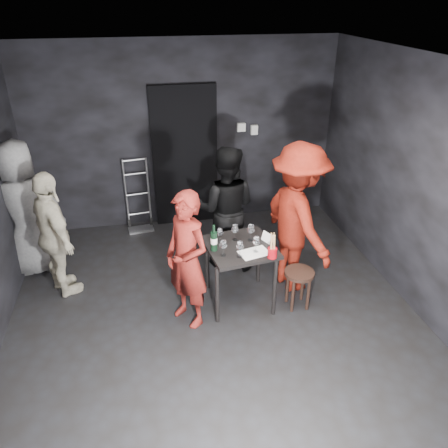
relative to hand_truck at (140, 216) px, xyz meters
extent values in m
cube|color=black|center=(0.74, -2.33, -0.21)|extent=(4.50, 5.00, 0.02)
cube|color=silver|center=(0.74, -2.33, 2.49)|extent=(4.50, 5.00, 0.02)
cube|color=black|center=(0.74, 0.17, 1.14)|extent=(4.50, 0.04, 2.70)
cube|color=black|center=(0.74, -4.83, 1.14)|extent=(4.50, 0.04, 2.70)
cube|color=black|center=(2.99, -2.33, 1.14)|extent=(0.04, 5.00, 2.70)
cube|color=black|center=(0.74, 0.11, 0.84)|extent=(0.95, 0.10, 2.10)
cube|color=#B7B7B2|center=(1.59, 0.12, 1.24)|extent=(0.12, 0.06, 0.12)
cube|color=#B7B7B2|center=(1.79, 0.12, 1.19)|extent=(0.10, 0.06, 0.14)
cylinder|color=#B2B2B7|center=(-0.17, 0.03, 0.35)|extent=(0.03, 0.03, 1.11)
cylinder|color=#B2B2B7|center=(0.17, 0.03, 0.35)|extent=(0.03, 0.03, 1.11)
cube|color=#B2B2B7|center=(0.00, -0.08, -0.19)|extent=(0.37, 0.20, 0.03)
cylinder|color=black|center=(-0.17, 0.06, -0.13)|extent=(0.04, 0.16, 0.16)
cylinder|color=black|center=(0.17, 0.06, -0.13)|extent=(0.04, 0.16, 0.16)
cube|color=black|center=(1.07, -2.04, 0.52)|extent=(0.72, 0.72, 0.04)
cylinder|color=black|center=(0.75, -2.36, 0.15)|extent=(0.04, 0.04, 0.71)
cylinder|color=black|center=(1.39, -2.36, 0.15)|extent=(0.04, 0.04, 0.71)
cylinder|color=black|center=(0.75, -1.72, 0.15)|extent=(0.04, 0.04, 0.71)
cylinder|color=black|center=(1.39, -1.72, 0.15)|extent=(0.04, 0.04, 0.71)
cylinder|color=black|center=(1.70, -2.26, 0.24)|extent=(0.34, 0.34, 0.04)
cylinder|color=black|center=(1.79, -2.17, 0.00)|extent=(0.04, 0.04, 0.41)
cylinder|color=black|center=(1.61, -2.17, 0.00)|extent=(0.04, 0.04, 0.41)
cylinder|color=black|center=(1.61, -2.36, 0.00)|extent=(0.04, 0.04, 0.41)
cylinder|color=black|center=(1.79, -2.36, 0.00)|extent=(0.04, 0.04, 0.41)
imported|color=maroon|center=(0.46, -2.25, 0.58)|extent=(0.64, 0.69, 1.57)
imported|color=black|center=(1.08, -1.22, 0.67)|extent=(0.96, 0.71, 1.75)
imported|color=maroon|center=(1.80, -1.84, 0.89)|extent=(0.95, 1.52, 2.18)
imported|color=beige|center=(-0.95, -1.43, 0.58)|extent=(0.84, 1.02, 1.57)
imported|color=slate|center=(-1.34, -0.87, 0.79)|extent=(1.05, 0.68, 2.00)
cube|color=white|center=(1.18, -2.21, 0.55)|extent=(0.36, 0.28, 0.00)
cylinder|color=black|center=(0.77, -2.07, 0.65)|extent=(0.07, 0.07, 0.22)
cylinder|color=black|center=(0.77, -2.07, 0.80)|extent=(0.03, 0.03, 0.09)
cylinder|color=white|center=(0.77, -2.07, 0.66)|extent=(0.07, 0.07, 0.07)
cylinder|color=#A30810|center=(1.35, -2.34, 0.60)|extent=(0.10, 0.10, 0.11)
camera|label=1|loc=(0.07, -6.03, 3.03)|focal=35.00mm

